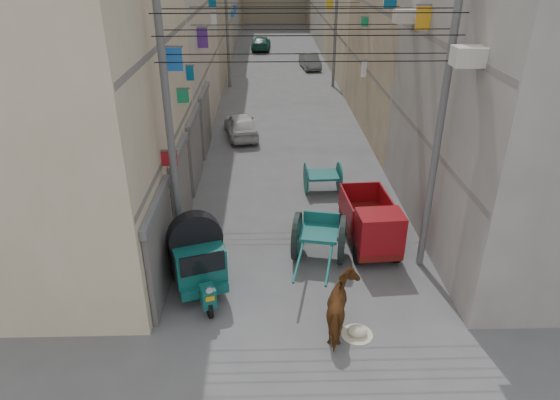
{
  "coord_description": "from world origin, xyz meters",
  "views": [
    {
      "loc": [
        -1.01,
        -6.67,
        8.63
      ],
      "look_at": [
        -0.67,
        6.5,
        1.97
      ],
      "focal_mm": 32.0,
      "sensor_mm": 36.0,
      "label": 1
    }
  ],
  "objects_px": {
    "tonga_cart": "(319,237)",
    "distant_car_grey": "(310,61)",
    "feed_sack": "(357,331)",
    "second_cart": "(323,177)",
    "auto_rickshaw": "(197,256)",
    "mini_truck": "(372,228)",
    "distant_car_white": "(241,125)",
    "horse": "(343,308)",
    "distant_car_green": "(261,43)"
  },
  "relations": [
    {
      "from": "mini_truck",
      "to": "distant_car_green",
      "type": "bearing_deg",
      "value": 92.07
    },
    {
      "from": "auto_rickshaw",
      "to": "mini_truck",
      "type": "xyz_separation_m",
      "value": [
        5.23,
        1.79,
        -0.24
      ]
    },
    {
      "from": "mini_truck",
      "to": "distant_car_grey",
      "type": "relative_size",
      "value": 0.9
    },
    {
      "from": "tonga_cart",
      "to": "mini_truck",
      "type": "height_order",
      "value": "mini_truck"
    },
    {
      "from": "mini_truck",
      "to": "auto_rickshaw",
      "type": "bearing_deg",
      "value": -165.01
    },
    {
      "from": "mini_truck",
      "to": "feed_sack",
      "type": "distance_m",
      "value": 4.05
    },
    {
      "from": "mini_truck",
      "to": "distant_car_grey",
      "type": "height_order",
      "value": "mini_truck"
    },
    {
      "from": "tonga_cart",
      "to": "distant_car_white",
      "type": "height_order",
      "value": "tonga_cart"
    },
    {
      "from": "mini_truck",
      "to": "second_cart",
      "type": "bearing_deg",
      "value": 100.16
    },
    {
      "from": "distant_car_white",
      "to": "distant_car_green",
      "type": "xyz_separation_m",
      "value": [
        0.83,
        24.5,
        -0.0
      ]
    },
    {
      "from": "feed_sack",
      "to": "distant_car_grey",
      "type": "distance_m",
      "value": 31.01
    },
    {
      "from": "auto_rickshaw",
      "to": "mini_truck",
      "type": "relative_size",
      "value": 0.85
    },
    {
      "from": "feed_sack",
      "to": "horse",
      "type": "xyz_separation_m",
      "value": [
        -0.38,
        0.12,
        0.62
      ]
    },
    {
      "from": "horse",
      "to": "distant_car_white",
      "type": "distance_m",
      "value": 15.05
    },
    {
      "from": "mini_truck",
      "to": "horse",
      "type": "xyz_separation_m",
      "value": [
        -1.43,
        -3.73,
        -0.09
      ]
    },
    {
      "from": "second_cart",
      "to": "horse",
      "type": "bearing_deg",
      "value": -95.24
    },
    {
      "from": "auto_rickshaw",
      "to": "distant_car_green",
      "type": "distance_m",
      "value": 37.32
    },
    {
      "from": "second_cart",
      "to": "distant_car_white",
      "type": "xyz_separation_m",
      "value": [
        -3.48,
        6.62,
        -0.04
      ]
    },
    {
      "from": "second_cart",
      "to": "mini_truck",
      "type": "bearing_deg",
      "value": -78.76
    },
    {
      "from": "tonga_cart",
      "to": "feed_sack",
      "type": "relative_size",
      "value": 7.04
    },
    {
      "from": "tonga_cart",
      "to": "second_cart",
      "type": "xyz_separation_m",
      "value": [
        0.6,
        4.77,
        -0.13
      ]
    },
    {
      "from": "feed_sack",
      "to": "mini_truck",
      "type": "bearing_deg",
      "value": 74.62
    },
    {
      "from": "auto_rickshaw",
      "to": "distant_car_white",
      "type": "distance_m",
      "value": 12.81
    },
    {
      "from": "horse",
      "to": "distant_car_green",
      "type": "xyz_separation_m",
      "value": [
        -2.32,
        39.22,
        -0.13
      ]
    },
    {
      "from": "distant_car_white",
      "to": "distant_car_grey",
      "type": "distance_m",
      "value": 16.84
    },
    {
      "from": "feed_sack",
      "to": "second_cart",
      "type": "bearing_deg",
      "value": 90.3
    },
    {
      "from": "feed_sack",
      "to": "distant_car_grey",
      "type": "height_order",
      "value": "distant_car_grey"
    },
    {
      "from": "auto_rickshaw",
      "to": "distant_car_green",
      "type": "xyz_separation_m",
      "value": [
        1.47,
        37.28,
        -0.46
      ]
    },
    {
      "from": "tonga_cart",
      "to": "auto_rickshaw",
      "type": "bearing_deg",
      "value": -147.04
    },
    {
      "from": "distant_car_white",
      "to": "second_cart",
      "type": "bearing_deg",
      "value": 106.78
    },
    {
      "from": "tonga_cart",
      "to": "distant_car_grey",
      "type": "bearing_deg",
      "value": 97.34
    },
    {
      "from": "feed_sack",
      "to": "tonga_cart",
      "type": "bearing_deg",
      "value": 100.55
    },
    {
      "from": "second_cart",
      "to": "distant_car_grey",
      "type": "xyz_separation_m",
      "value": [
        1.33,
        22.75,
        -0.07
      ]
    },
    {
      "from": "second_cart",
      "to": "distant_car_green",
      "type": "bearing_deg",
      "value": 91.98
    },
    {
      "from": "second_cart",
      "to": "distant_car_green",
      "type": "distance_m",
      "value": 31.23
    },
    {
      "from": "feed_sack",
      "to": "distant_car_green",
      "type": "distance_m",
      "value": 39.43
    },
    {
      "from": "auto_rickshaw",
      "to": "tonga_cart",
      "type": "distance_m",
      "value": 3.8
    },
    {
      "from": "second_cart",
      "to": "tonga_cart",
      "type": "bearing_deg",
      "value": -100.05
    },
    {
      "from": "second_cart",
      "to": "feed_sack",
      "type": "relative_size",
      "value": 2.92
    },
    {
      "from": "auto_rickshaw",
      "to": "horse",
      "type": "bearing_deg",
      "value": -45.64
    },
    {
      "from": "auto_rickshaw",
      "to": "distant_car_grey",
      "type": "height_order",
      "value": "auto_rickshaw"
    },
    {
      "from": "tonga_cart",
      "to": "mini_truck",
      "type": "relative_size",
      "value": 1.1
    },
    {
      "from": "tonga_cart",
      "to": "feed_sack",
      "type": "xyz_separation_m",
      "value": [
        0.64,
        -3.45,
        -0.65
      ]
    },
    {
      "from": "horse",
      "to": "tonga_cart",
      "type": "bearing_deg",
      "value": -76.16
    },
    {
      "from": "feed_sack",
      "to": "distant_car_white",
      "type": "xyz_separation_m",
      "value": [
        -3.53,
        14.84,
        0.49
      ]
    },
    {
      "from": "mini_truck",
      "to": "horse",
      "type": "relative_size",
      "value": 1.8
    },
    {
      "from": "distant_car_white",
      "to": "distant_car_green",
      "type": "bearing_deg",
      "value": -102.93
    },
    {
      "from": "mini_truck",
      "to": "second_cart",
      "type": "height_order",
      "value": "mini_truck"
    },
    {
      "from": "horse",
      "to": "distant_car_white",
      "type": "bearing_deg",
      "value": -68.67
    },
    {
      "from": "horse",
      "to": "distant_car_grey",
      "type": "bearing_deg",
      "value": -83.83
    }
  ]
}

